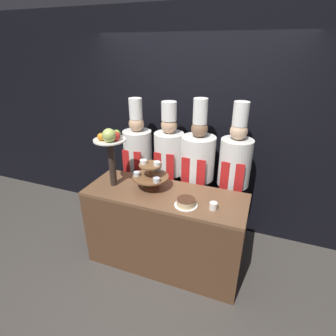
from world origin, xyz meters
name	(u,v)px	position (x,y,z in m)	size (l,w,h in m)	color
ground_plane	(155,281)	(0.00, 0.00, 0.00)	(14.00, 14.00, 0.00)	#47423D
wall_back	(192,127)	(0.00, 1.29, 1.40)	(10.00, 0.06, 2.80)	black
buffet_counter	(165,229)	(0.00, 0.31, 0.47)	(1.72, 0.63, 0.94)	brown
tiered_stand	(151,174)	(-0.18, 0.36, 1.11)	(0.39, 0.39, 0.32)	brown
fruit_pedestal	(111,145)	(-0.58, 0.27, 1.42)	(0.34, 0.34, 0.67)	#2D231E
cake_round	(186,202)	(0.28, 0.17, 0.98)	(0.23, 0.23, 0.07)	white
cup_white	(213,206)	(0.54, 0.21, 0.98)	(0.08, 0.08, 0.07)	white
chef_left	(138,162)	(-0.61, 0.90, 0.96)	(0.36, 0.36, 1.79)	#28282D
chef_center_left	(169,165)	(-0.18, 0.90, 0.98)	(0.36, 0.36, 1.78)	black
chef_center_right	(197,171)	(0.19, 0.90, 0.97)	(0.40, 0.40, 1.84)	black
chef_right	(234,175)	(0.62, 0.90, 0.99)	(0.36, 0.36, 1.83)	#38332D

